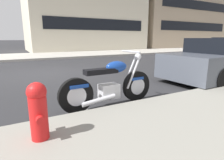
% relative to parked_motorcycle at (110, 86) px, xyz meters
% --- Properties ---
extents(ground_plane, '(260.00, 260.00, 0.00)m').
position_rel_parked_motorcycle_xyz_m(ground_plane, '(-0.55, 4.53, -0.44)').
color(ground_plane, '#28282B').
extents(sidewalk_far_curb, '(120.00, 5.00, 0.14)m').
position_rel_parked_motorcycle_xyz_m(sidewalk_far_curb, '(11.45, 11.78, -0.37)').
color(sidewalk_far_curb, '#ADA89E').
rests_on(sidewalk_far_curb, ground).
extents(parking_stall_stripe, '(0.12, 2.20, 0.01)m').
position_rel_parked_motorcycle_xyz_m(parking_stall_stripe, '(-0.55, 0.39, -0.44)').
color(parking_stall_stripe, silver).
rests_on(parking_stall_stripe, ground).
extents(parked_motorcycle, '(2.11, 0.62, 1.14)m').
position_rel_parked_motorcycle_xyz_m(parked_motorcycle, '(0.00, 0.00, 0.00)').
color(parked_motorcycle, black).
rests_on(parked_motorcycle, ground).
extents(parked_car_mid_block, '(4.67, 2.02, 1.40)m').
position_rel_parked_motorcycle_xyz_m(parked_car_mid_block, '(4.68, 0.50, 0.22)').
color(parked_car_mid_block, '#4C515B').
rests_on(parked_car_mid_block, ground).
extents(car_opposite_curb, '(4.16, 2.02, 1.47)m').
position_rel_parked_motorcycle_xyz_m(car_opposite_curb, '(18.54, 8.66, 0.25)').
color(car_opposite_curb, beige).
rests_on(car_opposite_curb, ground).
extents(fire_hydrant, '(0.24, 0.36, 0.74)m').
position_rel_parked_motorcycle_xyz_m(fire_hydrant, '(-1.50, -0.93, 0.09)').
color(fire_hydrant, red).
rests_on(fire_hydrant, sidewalk_near_curb).
extents(townhouse_behind_pole, '(14.58, 8.81, 13.16)m').
position_rel_parked_motorcycle_xyz_m(townhouse_behind_pole, '(20.56, 18.44, 6.14)').
color(townhouse_behind_pole, tan).
rests_on(townhouse_behind_pole, ground).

